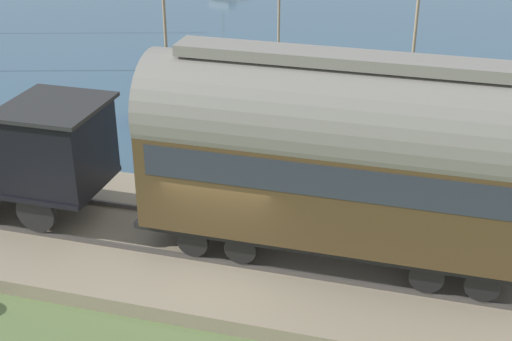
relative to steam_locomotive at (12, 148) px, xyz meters
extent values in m
plane|color=#607542|center=(-0.80, -5.83, -2.21)|extent=(200.00, 200.00, 0.00)
cube|color=gray|center=(0.00, -5.83, -2.03)|extent=(5.81, 56.00, 0.37)
cube|color=#4C4742|center=(-0.93, -5.83, -1.78)|extent=(0.07, 54.88, 0.12)
cube|color=#4C4742|center=(0.93, -5.83, -1.78)|extent=(0.07, 54.88, 0.12)
cylinder|color=black|center=(-0.93, -1.06, -1.20)|extent=(0.12, 1.04, 1.04)
cylinder|color=black|center=(0.93, -1.06, -1.20)|extent=(0.12, 1.04, 1.04)
cylinder|color=black|center=(0.93, 0.57, -1.20)|extent=(0.12, 1.04, 1.04)
cube|color=black|center=(0.00, -1.36, 0.26)|extent=(2.26, 2.08, 1.95)
cube|color=#282828|center=(0.00, -1.36, 1.28)|extent=(2.46, 2.32, 0.10)
cylinder|color=black|center=(-0.93, -11.64, -1.34)|extent=(0.12, 0.76, 0.76)
cylinder|color=black|center=(0.93, -11.64, -1.34)|extent=(0.12, 0.76, 0.76)
cylinder|color=black|center=(-0.93, -10.48, -1.34)|extent=(0.12, 0.76, 0.76)
cylinder|color=black|center=(0.93, -10.48, -1.34)|extent=(0.12, 0.76, 0.76)
cylinder|color=black|center=(-0.93, -6.31, -1.34)|extent=(0.12, 0.76, 0.76)
cylinder|color=black|center=(0.93, -6.31, -1.34)|extent=(0.12, 0.76, 0.76)
cylinder|color=black|center=(-0.93, -5.15, -1.34)|extent=(0.12, 0.76, 0.76)
cylinder|color=black|center=(0.93, -5.15, -1.34)|extent=(0.12, 0.76, 0.76)
cube|color=black|center=(0.00, -8.39, -1.04)|extent=(2.21, 9.26, 0.16)
cube|color=#4C381E|center=(0.00, -8.39, 0.34)|extent=(2.45, 8.89, 2.59)
cube|color=#2D333D|center=(0.00, -8.39, 0.79)|extent=(2.48, 8.34, 0.72)
cylinder|color=gray|center=(0.00, -8.39, 1.63)|extent=(2.58, 8.89, 2.58)
cube|color=gray|center=(0.00, -8.39, 3.04)|extent=(0.86, 7.41, 0.24)
ellipsoid|color=#236B42|center=(8.29, -9.28, -1.80)|extent=(2.07, 4.17, 0.80)
cylinder|color=#9E8460|center=(8.29, -9.28, 1.60)|extent=(0.10, 0.10, 6.01)
ellipsoid|color=#335199|center=(6.79, -1.48, -1.66)|extent=(3.80, 4.66, 1.08)
ellipsoid|color=#1E707A|center=(12.54, -3.84, -1.78)|extent=(2.96, 3.65, 0.86)
ellipsoid|color=#B7B2A3|center=(12.66, -11.93, -1.95)|extent=(2.35, 2.01, 0.51)
camera|label=1|loc=(-14.14, -10.37, 7.43)|focal=50.00mm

